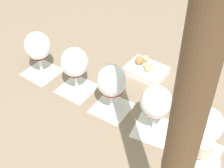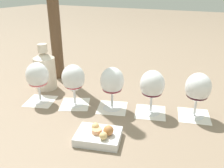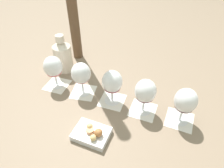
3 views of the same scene
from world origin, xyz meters
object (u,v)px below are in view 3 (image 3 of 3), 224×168
object	(u,v)px
wine_glass_4	(185,102)
snack_dish	(92,133)
wine_glass_3	(145,92)
wine_glass_0	(53,68)
ceramic_vase	(63,56)
wine_glass_2	(112,83)
wine_glass_1	(81,75)

from	to	relation	value
wine_glass_4	snack_dish	world-z (taller)	wine_glass_4
wine_glass_3	wine_glass_4	world-z (taller)	same
wine_glass_0	snack_dish	distance (m)	0.39
snack_dish	ceramic_vase	bearing A→B (deg)	149.99
wine_glass_3	snack_dish	size ratio (longest dim) A/B	1.04
wine_glass_2	wine_glass_3	xyz separation A→B (m)	(0.15, 0.04, -0.00)
wine_glass_1	ceramic_vase	world-z (taller)	ceramic_vase
wine_glass_3	ceramic_vase	size ratio (longest dim) A/B	0.79
wine_glass_1	wine_glass_4	distance (m)	0.47
wine_glass_0	wine_glass_4	world-z (taller)	same
wine_glass_0	wine_glass_2	distance (m)	0.31
wine_glass_1	wine_glass_4	xyz separation A→B (m)	(0.45, 0.12, 0.00)
wine_glass_0	wine_glass_1	world-z (taller)	same
ceramic_vase	snack_dish	xyz separation A→B (m)	(0.43, -0.25, -0.07)
wine_glass_1	wine_glass_2	bearing A→B (deg)	14.26
wine_glass_0	wine_glass_2	world-z (taller)	same
wine_glass_1	wine_glass_4	bearing A→B (deg)	15.28
snack_dish	wine_glass_2	bearing A→B (deg)	106.20
snack_dish	wine_glass_0	bearing A→B (deg)	160.63
wine_glass_0	wine_glass_2	xyz separation A→B (m)	(0.30, 0.08, 0.00)
wine_glass_2	ceramic_vase	distance (m)	0.37
ceramic_vase	snack_dish	bearing A→B (deg)	-30.01
wine_glass_1	wine_glass_2	size ratio (longest dim) A/B	1.00
wine_glass_3	wine_glass_1	bearing A→B (deg)	-165.70
wine_glass_4	ceramic_vase	size ratio (longest dim) A/B	0.79
wine_glass_3	wine_glass_4	xyz separation A→B (m)	(0.15, 0.05, -0.00)
wine_glass_3	wine_glass_4	size ratio (longest dim) A/B	1.00
wine_glass_0	ceramic_vase	xyz separation A→B (m)	(-0.07, 0.12, -0.02)
wine_glass_1	snack_dish	xyz separation A→B (m)	(0.21, -0.17, -0.09)
wine_glass_2	wine_glass_1	bearing A→B (deg)	-165.74
wine_glass_2	wine_glass_4	distance (m)	0.31
wine_glass_0	wine_glass_3	xyz separation A→B (m)	(0.44, 0.12, -0.00)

